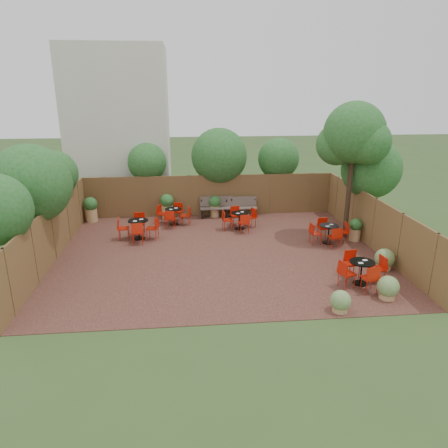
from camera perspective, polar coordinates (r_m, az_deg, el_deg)
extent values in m
plane|color=#354F23|center=(15.77, -0.69, -4.05)|extent=(80.00, 80.00, 0.00)
cube|color=#351815|center=(15.76, -0.69, -4.01)|extent=(12.00, 10.00, 0.02)
cube|color=#51341E|center=(20.20, -1.92, 3.94)|extent=(12.00, 0.08, 2.00)
cube|color=#51341E|center=(16.09, -22.52, -1.23)|extent=(0.08, 10.00, 2.00)
cube|color=#51341E|center=(16.98, 19.91, 0.07)|extent=(0.08, 10.00, 2.00)
cube|color=beige|center=(22.86, -14.14, 12.72)|extent=(5.00, 4.00, 8.00)
sphere|color=#1D531B|center=(18.65, -22.35, 6.38)|extent=(1.95, 1.95, 1.95)
sphere|color=#1D531B|center=(15.78, -25.06, 5.00)|extent=(2.75, 2.75, 2.75)
sphere|color=#1D531B|center=(20.60, -10.54, 8.36)|extent=(1.86, 1.86, 1.86)
sphere|color=#1D531B|center=(20.46, -0.67, 9.32)|extent=(2.72, 2.72, 2.72)
sphere|color=#1D531B|center=(21.15, 7.51, 8.92)|extent=(2.05, 2.05, 2.05)
sphere|color=#1D531B|center=(18.58, 19.60, 7.17)|extent=(2.50, 2.50, 2.50)
cylinder|color=black|center=(17.51, 16.88, 5.29)|extent=(0.25, 0.25, 4.54)
sphere|color=#1D531B|center=(17.20, 17.51, 11.92)|extent=(2.39, 2.39, 2.39)
sphere|color=#1D531B|center=(17.44, 15.31, 10.53)|extent=(1.68, 1.68, 1.68)
sphere|color=#1D531B|center=(17.03, 19.19, 10.63)|extent=(1.75, 1.75, 1.75)
cube|color=brown|center=(19.92, -0.98, 2.20)|extent=(1.61, 0.48, 0.05)
cube|color=brown|center=(20.05, -1.04, 3.16)|extent=(1.61, 0.12, 0.49)
cube|color=black|center=(19.95, -3.07, 1.46)|extent=(0.06, 0.48, 0.43)
cube|color=black|center=(20.06, 1.10, 1.58)|extent=(0.06, 0.48, 0.43)
cube|color=brown|center=(20.05, 2.38, 2.23)|extent=(1.54, 0.47, 0.05)
cube|color=brown|center=(20.17, 2.31, 3.14)|extent=(1.53, 0.13, 0.46)
cube|color=black|center=(20.04, 0.40, 1.53)|extent=(0.07, 0.46, 0.41)
cube|color=black|center=(20.22, 4.33, 1.64)|extent=(0.07, 0.46, 0.41)
cylinder|color=black|center=(14.05, 18.19, -7.75)|extent=(0.45, 0.45, 0.03)
cylinder|color=black|center=(13.90, 18.34, -6.39)|extent=(0.05, 0.05, 0.72)
cylinder|color=black|center=(13.76, 18.49, -4.98)|extent=(0.78, 0.78, 0.03)
cube|color=white|center=(13.87, 18.83, -4.73)|extent=(0.16, 0.12, 0.02)
cube|color=white|center=(13.61, 18.31, -5.12)|extent=(0.16, 0.12, 0.02)
cylinder|color=black|center=(19.13, -6.90, -0.01)|extent=(0.44, 0.44, 0.03)
cylinder|color=black|center=(19.02, -6.94, 1.01)|extent=(0.05, 0.05, 0.70)
cylinder|color=black|center=(18.92, -6.98, 2.05)|extent=(0.76, 0.76, 0.03)
cube|color=white|center=(18.99, -6.62, 2.19)|extent=(0.16, 0.14, 0.02)
cube|color=white|center=(18.80, -7.30, 2.01)|extent=(0.16, 0.14, 0.02)
cylinder|color=black|center=(18.41, 2.15, -0.62)|extent=(0.44, 0.44, 0.03)
cylinder|color=black|center=(18.30, 2.17, 0.44)|extent=(0.05, 0.05, 0.70)
cylinder|color=black|center=(18.20, 2.18, 1.53)|extent=(0.76, 0.76, 0.03)
cube|color=white|center=(18.28, 2.52, 1.68)|extent=(0.16, 0.13, 0.02)
cube|color=white|center=(18.06, 1.92, 1.48)|extent=(0.16, 0.13, 0.02)
cylinder|color=black|center=(17.56, -11.60, -1.94)|extent=(0.47, 0.47, 0.03)
cylinder|color=black|center=(17.44, -11.68, -0.75)|extent=(0.05, 0.05, 0.76)
cylinder|color=black|center=(17.32, -11.76, 0.46)|extent=(0.82, 0.82, 0.03)
cube|color=white|center=(17.38, -11.31, 0.64)|extent=(0.16, 0.12, 0.02)
cube|color=white|center=(17.20, -12.16, 0.40)|extent=(0.16, 0.12, 0.02)
cylinder|color=black|center=(17.25, 14.09, -2.49)|extent=(0.44, 0.44, 0.03)
cylinder|color=black|center=(17.14, 14.18, -1.37)|extent=(0.05, 0.05, 0.70)
cylinder|color=black|center=(17.02, 14.27, -0.23)|extent=(0.76, 0.76, 0.03)
cube|color=white|center=(17.13, 14.57, -0.06)|extent=(0.15, 0.11, 0.02)
cube|color=white|center=(16.87, 14.09, -0.29)|extent=(0.15, 0.11, 0.02)
cylinder|color=tan|center=(20.07, -7.79, 1.69)|extent=(0.53, 0.53, 0.61)
sphere|color=#1D531B|center=(19.92, -7.86, 3.19)|extent=(0.64, 0.64, 0.64)
cylinder|color=tan|center=(20.11, -1.28, 1.78)|extent=(0.47, 0.47, 0.53)
sphere|color=#1D531B|center=(19.98, -1.29, 3.09)|extent=(0.56, 0.56, 0.56)
cylinder|color=tan|center=(20.31, -17.76, 1.17)|extent=(0.53, 0.53, 0.61)
sphere|color=#1D531B|center=(20.17, -17.91, 2.64)|extent=(0.64, 0.64, 0.64)
cylinder|color=tan|center=(17.77, 17.55, -1.41)|extent=(0.42, 0.42, 0.49)
sphere|color=#1D531B|center=(17.63, 17.68, -0.09)|extent=(0.51, 0.51, 0.51)
cylinder|color=tan|center=(13.38, 21.52, -9.05)|extent=(0.47, 0.47, 0.22)
sphere|color=#608042|center=(13.26, 21.65, -8.01)|extent=(0.65, 0.65, 0.65)
cylinder|color=tan|center=(12.24, 15.65, -11.09)|extent=(0.42, 0.42, 0.19)
sphere|color=#608042|center=(12.13, 15.75, -10.09)|extent=(0.58, 0.58, 0.58)
cylinder|color=tan|center=(15.39, 21.11, -5.38)|extent=(0.49, 0.49, 0.22)
sphere|color=#608042|center=(15.29, 21.23, -4.41)|extent=(0.67, 0.67, 0.67)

